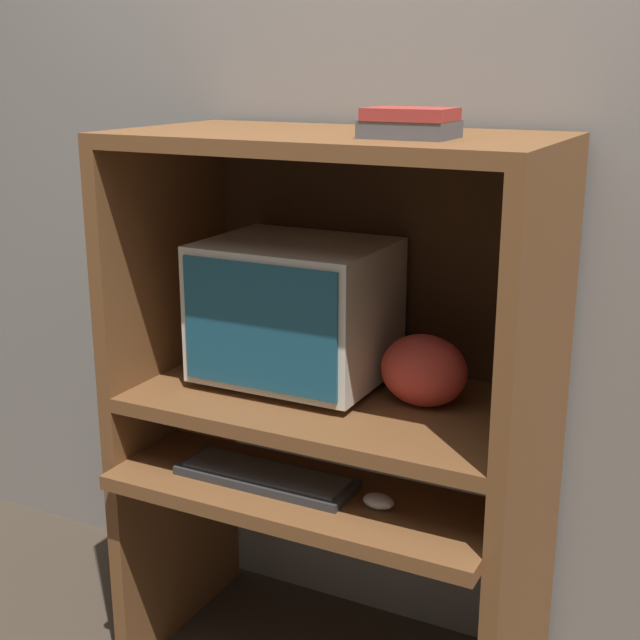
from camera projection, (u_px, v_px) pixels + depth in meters
name	position (u px, v px, depth m)	size (l,w,h in m)	color
wall_back	(392.00, 172.00, 2.34)	(6.00, 0.06, 2.60)	gray
desk_base	(325.00, 549.00, 2.26)	(1.02, 0.61, 0.61)	brown
desk_monitor_shelf	(334.00, 409.00, 2.20)	(1.02, 0.55, 0.18)	brown
hutch_upper	(341.00, 223.00, 2.11)	(1.02, 0.55, 0.63)	brown
crt_monitor	(295.00, 310.00, 2.23)	(0.45, 0.37, 0.36)	beige
keyboard	(266.00, 476.00, 2.13)	(0.44, 0.15, 0.03)	#2D2D30
mouse	(379.00, 501.00, 2.00)	(0.07, 0.05, 0.03)	#B7B7B7
snack_bag	(424.00, 370.00, 2.10)	(0.21, 0.16, 0.17)	#BC382D
book_stack	(410.00, 123.00, 1.85)	(0.19, 0.14, 0.06)	#4C4C51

